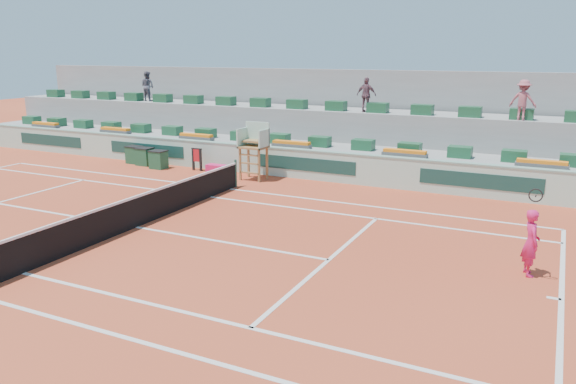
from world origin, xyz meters
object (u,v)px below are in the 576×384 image
umpire_chair (254,143)px  tennis_player (531,242)px  player_bag (217,170)px  drink_cooler_a (158,159)px

umpire_chair → tennis_player: (11.12, -6.29, -0.71)m
player_bag → drink_cooler_a: drink_cooler_a is taller
player_bag → drink_cooler_a: 3.14m
umpire_chair → player_bag: bearing=177.6°
player_bag → drink_cooler_a: (-3.13, -0.11, 0.21)m
player_bag → tennis_player: bearing=-26.0°
umpire_chair → tennis_player: bearing=-29.5°
drink_cooler_a → tennis_player: size_ratio=0.37×
player_bag → umpire_chair: bearing=-2.4°
player_bag → tennis_player: size_ratio=0.42×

